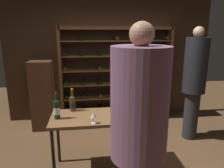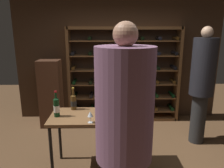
# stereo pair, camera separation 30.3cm
# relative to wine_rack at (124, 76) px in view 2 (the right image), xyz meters

# --- Properties ---
(back_wall) EXTENTS (4.54, 0.10, 2.72)m
(back_wall) POSITION_rel_wine_rack_xyz_m (-0.13, 0.21, 0.33)
(back_wall) COLOR #3D2B1E
(back_wall) RESTS_ON ground
(wine_rack) EXTENTS (2.43, 0.32, 2.07)m
(wine_rack) POSITION_rel_wine_rack_xyz_m (0.00, 0.00, 0.00)
(wine_rack) COLOR brown
(wine_rack) RESTS_ON ground
(tasting_table) EXTENTS (1.37, 0.62, 0.85)m
(tasting_table) POSITION_rel_wine_rack_xyz_m (-0.48, -1.81, -0.26)
(tasting_table) COLOR brown
(tasting_table) RESTS_ON ground
(person_bystander_dark_jacket) EXTENTS (0.40, 0.40, 2.06)m
(person_bystander_dark_jacket) POSITION_rel_wine_rack_xyz_m (1.26, -1.05, 0.13)
(person_bystander_dark_jacket) COLOR #252525
(person_bystander_dark_jacket) RESTS_ON ground
(person_guest_khaki) EXTENTS (0.49, 0.50, 2.07)m
(person_guest_khaki) POSITION_rel_wine_rack_xyz_m (-0.22, -2.91, 0.12)
(person_guest_khaki) COLOR black
(person_guest_khaki) RESTS_ON ground
(display_cabinet) EXTENTS (0.44, 0.36, 1.41)m
(display_cabinet) POSITION_rel_wine_rack_xyz_m (-1.55, -0.30, -0.32)
(display_cabinet) COLOR #4C2D1E
(display_cabinet) RESTS_ON ground
(wine_bottle_black_capsule) EXTENTS (0.08, 0.08, 0.40)m
(wine_bottle_black_capsule) POSITION_rel_wine_rack_xyz_m (-0.22, -1.65, -0.03)
(wine_bottle_black_capsule) COLOR black
(wine_bottle_black_capsule) RESTS_ON tasting_table
(wine_bottle_red_label) EXTENTS (0.08, 0.08, 0.36)m
(wine_bottle_red_label) POSITION_rel_wine_rack_xyz_m (-1.06, -1.85, -0.04)
(wine_bottle_red_label) COLOR black
(wine_bottle_red_label) RESTS_ON tasting_table
(wine_bottle_gold_foil) EXTENTS (0.09, 0.09, 0.34)m
(wine_bottle_gold_foil) POSITION_rel_wine_rack_xyz_m (-0.87, -1.58, -0.06)
(wine_bottle_gold_foil) COLOR #4C3314
(wine_bottle_gold_foil) RESTS_ON tasting_table
(wine_glass_stemmed_left) EXTENTS (0.07, 0.07, 0.15)m
(wine_glass_stemmed_left) POSITION_rel_wine_rack_xyz_m (-0.59, -2.06, -0.07)
(wine_glass_stemmed_left) COLOR silver
(wine_glass_stemmed_left) RESTS_ON tasting_table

